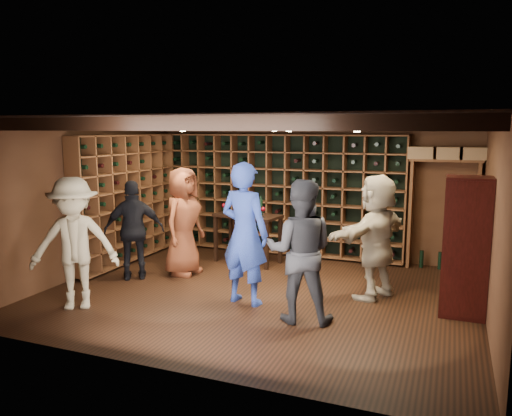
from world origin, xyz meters
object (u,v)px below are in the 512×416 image
at_px(man_blue_shirt, 245,234).
at_px(guest_red_floral, 183,221).
at_px(guest_woman_black, 134,230).
at_px(guest_beige, 376,236).
at_px(man_grey_suit, 300,251).
at_px(display_cabinet, 465,250).
at_px(guest_khaki, 74,244).
at_px(tasting_table, 248,220).

relative_size(man_blue_shirt, guest_red_floral, 1.10).
relative_size(guest_woman_black, guest_beige, 0.90).
bearing_deg(guest_beige, man_grey_suit, -5.49).
bearing_deg(display_cabinet, man_blue_shirt, -167.33).
height_order(guest_red_floral, guest_khaki, guest_red_floral).
bearing_deg(guest_red_floral, guest_beige, -85.65).
xyz_separation_m(display_cabinet, guest_red_floral, (-4.23, 0.30, 0.02)).
xyz_separation_m(guest_beige, tasting_table, (-2.39, 1.06, -0.11)).
height_order(guest_red_floral, guest_woman_black, guest_red_floral).
relative_size(guest_woman_black, guest_khaki, 0.90).
height_order(man_grey_suit, guest_woman_black, man_grey_suit).
height_order(man_grey_suit, guest_red_floral, man_grey_suit).
bearing_deg(guest_beige, guest_red_floral, -64.87).
distance_m(man_blue_shirt, guest_woman_black, 2.09).
height_order(guest_woman_black, tasting_table, guest_woman_black).
distance_m(guest_red_floral, guest_beige, 3.09).
xyz_separation_m(man_blue_shirt, guest_khaki, (-2.01, -0.99, -0.09)).
bearing_deg(tasting_table, display_cabinet, -10.97).
xyz_separation_m(guest_khaki, guest_beige, (3.63, 1.89, 0.00)).
relative_size(display_cabinet, man_grey_suit, 0.99).
distance_m(guest_khaki, guest_beige, 4.09).
bearing_deg(display_cabinet, guest_red_floral, 175.97).
bearing_deg(guest_khaki, guest_beige, -3.95).
relative_size(guest_khaki, guest_beige, 1.00).
relative_size(guest_red_floral, guest_woman_black, 1.11).
relative_size(display_cabinet, guest_woman_black, 1.11).
bearing_deg(man_blue_shirt, display_cabinet, -157.06).
relative_size(guest_red_floral, guest_khaki, 1.00).
bearing_deg(guest_woman_black, tasting_table, -163.02).
xyz_separation_m(man_grey_suit, tasting_table, (-1.65, 2.30, -0.12)).
relative_size(man_grey_suit, tasting_table, 1.43).
bearing_deg(guest_beige, guest_khaki, -36.99).
distance_m(man_grey_suit, guest_woman_black, 3.01).
distance_m(man_grey_suit, guest_beige, 1.44).
distance_m(display_cabinet, guest_beige, 1.18).
bearing_deg(display_cabinet, man_grey_suit, -153.11).
distance_m(display_cabinet, man_blue_shirt, 2.83).
xyz_separation_m(guest_woman_black, tasting_table, (1.28, 1.58, -0.02)).
distance_m(guest_woman_black, guest_beige, 3.70).
xyz_separation_m(display_cabinet, tasting_table, (-3.53, 1.34, -0.09)).
bearing_deg(guest_khaki, display_cabinet, -12.81).
bearing_deg(man_grey_suit, man_blue_shirt, -32.39).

